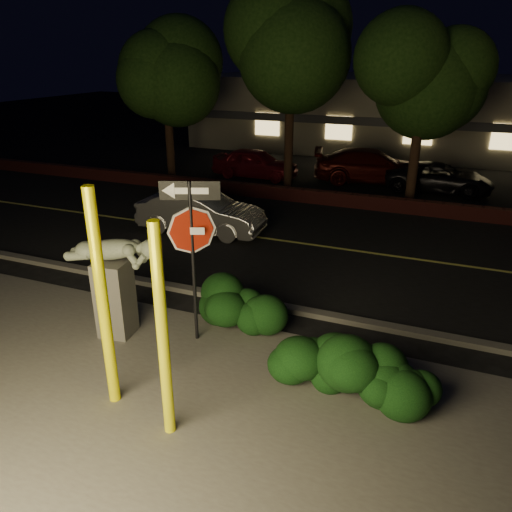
{
  "coord_description": "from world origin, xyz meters",
  "views": [
    {
      "loc": [
        3.95,
        -6.36,
        5.3
      ],
      "look_at": [
        0.58,
        1.98,
        1.6
      ],
      "focal_mm": 35.0,
      "sensor_mm": 36.0,
      "label": 1
    }
  ],
  "objects_px": {
    "yellow_pole_right": "(163,335)",
    "parked_car_red": "(255,163)",
    "sculpture": "(114,275)",
    "parked_car_dark": "(439,178)",
    "signpost": "(192,231)",
    "silver_sedan": "(201,212)",
    "yellow_pole_left": "(103,302)",
    "parked_car_darkred": "(371,166)"
  },
  "relations": [
    {
      "from": "silver_sedan",
      "to": "yellow_pole_left",
      "type": "bearing_deg",
      "value": -164.3
    },
    {
      "from": "signpost",
      "to": "parked_car_red",
      "type": "height_order",
      "value": "signpost"
    },
    {
      "from": "parked_car_red",
      "to": "parked_car_darkred",
      "type": "xyz_separation_m",
      "value": [
        4.97,
        1.08,
        0.06
      ]
    },
    {
      "from": "yellow_pole_left",
      "to": "parked_car_dark",
      "type": "bearing_deg",
      "value": 75.5
    },
    {
      "from": "parked_car_darkred",
      "to": "signpost",
      "type": "bearing_deg",
      "value": 162.05
    },
    {
      "from": "yellow_pole_right",
      "to": "sculpture",
      "type": "relative_size",
      "value": 1.58
    },
    {
      "from": "yellow_pole_left",
      "to": "yellow_pole_right",
      "type": "xyz_separation_m",
      "value": [
        1.22,
        -0.29,
        -0.13
      ]
    },
    {
      "from": "sculpture",
      "to": "parked_car_red",
      "type": "relative_size",
      "value": 0.55
    },
    {
      "from": "yellow_pole_right",
      "to": "silver_sedan",
      "type": "bearing_deg",
      "value": 114.73
    },
    {
      "from": "signpost",
      "to": "parked_car_darkred",
      "type": "xyz_separation_m",
      "value": [
        0.9,
        14.23,
        -1.56
      ]
    },
    {
      "from": "silver_sedan",
      "to": "parked_car_dark",
      "type": "bearing_deg",
      "value": -41.85
    },
    {
      "from": "silver_sedan",
      "to": "parked_car_red",
      "type": "bearing_deg",
      "value": 6.87
    },
    {
      "from": "signpost",
      "to": "parked_car_red",
      "type": "bearing_deg",
      "value": 86.23
    },
    {
      "from": "parked_car_red",
      "to": "parked_car_darkred",
      "type": "distance_m",
      "value": 5.09
    },
    {
      "from": "yellow_pole_right",
      "to": "sculpture",
      "type": "height_order",
      "value": "yellow_pole_right"
    },
    {
      "from": "yellow_pole_left",
      "to": "parked_car_dark",
      "type": "xyz_separation_m",
      "value": [
        4.09,
        15.81,
        -1.22
      ]
    },
    {
      "from": "parked_car_red",
      "to": "parked_car_dark",
      "type": "xyz_separation_m",
      "value": [
        7.8,
        0.5,
        -0.08
      ]
    },
    {
      "from": "yellow_pole_right",
      "to": "parked_car_red",
      "type": "height_order",
      "value": "yellow_pole_right"
    },
    {
      "from": "signpost",
      "to": "sculpture",
      "type": "bearing_deg",
      "value": 173.99
    },
    {
      "from": "yellow_pole_right",
      "to": "sculpture",
      "type": "bearing_deg",
      "value": 139.42
    },
    {
      "from": "silver_sedan",
      "to": "parked_car_darkred",
      "type": "xyz_separation_m",
      "value": [
        3.78,
        8.55,
        0.06
      ]
    },
    {
      "from": "parked_car_red",
      "to": "parked_car_dark",
      "type": "relative_size",
      "value": 0.92
    },
    {
      "from": "parked_car_red",
      "to": "parked_car_dark",
      "type": "distance_m",
      "value": 7.82
    },
    {
      "from": "yellow_pole_left",
      "to": "parked_car_darkred",
      "type": "height_order",
      "value": "yellow_pole_left"
    },
    {
      "from": "sculpture",
      "to": "parked_car_red",
      "type": "distance_m",
      "value": 13.8
    },
    {
      "from": "yellow_pole_left",
      "to": "parked_car_darkred",
      "type": "bearing_deg",
      "value": 85.62
    },
    {
      "from": "yellow_pole_left",
      "to": "parked_car_darkred",
      "type": "xyz_separation_m",
      "value": [
        1.26,
        16.39,
        -1.08
      ]
    },
    {
      "from": "sculpture",
      "to": "parked_car_dark",
      "type": "xyz_separation_m",
      "value": [
        5.26,
        14.05,
        -0.72
      ]
    },
    {
      "from": "yellow_pole_left",
      "to": "yellow_pole_right",
      "type": "height_order",
      "value": "yellow_pole_left"
    },
    {
      "from": "yellow_pole_left",
      "to": "yellow_pole_right",
      "type": "bearing_deg",
      "value": -13.49
    },
    {
      "from": "silver_sedan",
      "to": "parked_car_dark",
      "type": "relative_size",
      "value": 0.95
    },
    {
      "from": "yellow_pole_left",
      "to": "signpost",
      "type": "height_order",
      "value": "yellow_pole_left"
    },
    {
      "from": "parked_car_dark",
      "to": "signpost",
      "type": "bearing_deg",
      "value": 165.04
    },
    {
      "from": "yellow_pole_left",
      "to": "parked_car_red",
      "type": "bearing_deg",
      "value": 103.64
    },
    {
      "from": "yellow_pole_left",
      "to": "parked_car_red",
      "type": "relative_size",
      "value": 0.93
    },
    {
      "from": "parked_car_darkred",
      "to": "parked_car_dark",
      "type": "distance_m",
      "value": 2.89
    },
    {
      "from": "parked_car_darkred",
      "to": "silver_sedan",
      "type": "bearing_deg",
      "value": 141.81
    },
    {
      "from": "sculpture",
      "to": "parked_car_darkred",
      "type": "xyz_separation_m",
      "value": [
        2.43,
        14.63,
        -0.59
      ]
    },
    {
      "from": "parked_car_darkred",
      "to": "parked_car_dark",
      "type": "height_order",
      "value": "parked_car_darkred"
    },
    {
      "from": "parked_car_dark",
      "to": "silver_sedan",
      "type": "bearing_deg",
      "value": 140.65
    },
    {
      "from": "yellow_pole_left",
      "to": "parked_car_dark",
      "type": "distance_m",
      "value": 16.38
    },
    {
      "from": "silver_sedan",
      "to": "parked_car_darkred",
      "type": "relative_size",
      "value": 0.81
    }
  ]
}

